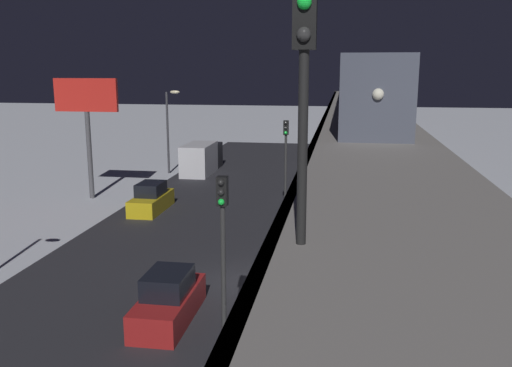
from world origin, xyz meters
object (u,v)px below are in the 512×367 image
at_px(sedan_yellow_2, 151,199).
at_px(commercial_billboard, 87,107).
at_px(traffic_light_near, 223,246).
at_px(rail_signal, 304,75).
at_px(sedan_red, 169,301).
at_px(traffic_light_mid, 286,155).
at_px(subway_train, 358,79).
at_px(box_truck, 202,158).

distance_m(sedan_yellow_2, commercial_billboard, 8.79).
distance_m(traffic_light_near, commercial_billboard, 26.68).
bearing_deg(sedan_yellow_2, rail_signal, 115.01).
bearing_deg(traffic_light_near, commercial_billboard, -55.57).
bearing_deg(traffic_light_near, sedan_yellow_2, -63.95).
relative_size(sedan_red, traffic_light_near, 0.71).
bearing_deg(traffic_light_near, traffic_light_mid, -90.00).
distance_m(rail_signal, commercial_billboard, 34.31).
height_order(sedan_yellow_2, traffic_light_mid, traffic_light_mid).
bearing_deg(traffic_light_near, sedan_red, -47.52).
xyz_separation_m(rail_signal, sedan_yellow_2, (12.24, -26.24, -8.70)).
bearing_deg(sedan_yellow_2, traffic_light_mid, 175.63).
bearing_deg(traffic_light_mid, subway_train, -101.28).
bearing_deg(sedan_yellow_2, traffic_light_near, 116.05).
relative_size(rail_signal, sedan_yellow_2, 0.85).
relative_size(traffic_light_mid, commercial_billboard, 0.72).
height_order(subway_train, traffic_light_near, subway_train).
bearing_deg(rail_signal, traffic_light_near, -67.82).
distance_m(box_truck, commercial_billboard, 13.92).
relative_size(subway_train, rail_signal, 18.52).
height_order(subway_train, box_truck, subway_train).
bearing_deg(sedan_red, commercial_billboard, 122.89).
height_order(rail_signal, box_truck, rail_signal).
bearing_deg(commercial_billboard, rail_signal, 121.66).
bearing_deg(traffic_light_near, subway_train, -96.47).
bearing_deg(subway_train, traffic_light_mid, 78.72).
relative_size(box_truck, traffic_light_mid, 1.16).
bearing_deg(commercial_billboard, box_truck, -115.52).
xyz_separation_m(traffic_light_mid, commercial_billboard, (15.01, -3.59, 2.63)).
height_order(rail_signal, sedan_red, rail_signal).
bearing_deg(subway_train, rail_signal, 87.84).
distance_m(subway_train, traffic_light_near, 42.96).
bearing_deg(commercial_billboard, traffic_light_mid, 166.57).
height_order(traffic_light_near, commercial_billboard, commercial_billboard).
distance_m(subway_train, sedan_yellow_2, 28.44).
height_order(traffic_light_near, traffic_light_mid, same).
bearing_deg(commercial_billboard, traffic_light_near, 124.43).
height_order(sedan_red, traffic_light_near, traffic_light_near).
relative_size(subway_train, commercial_billboard, 8.32).
bearing_deg(subway_train, commercial_billboard, 46.04).
bearing_deg(traffic_light_mid, traffic_light_near, 90.00).
height_order(box_truck, traffic_light_near, traffic_light_near).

